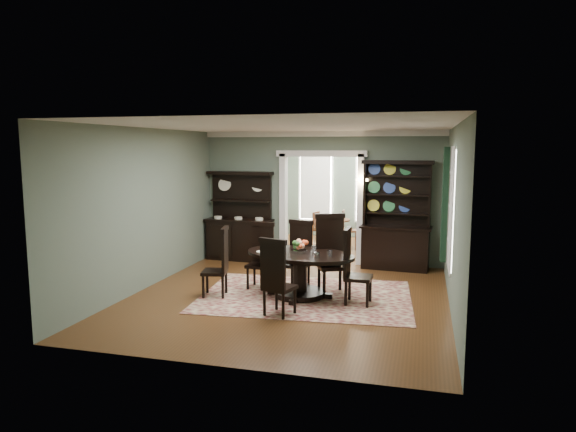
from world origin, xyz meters
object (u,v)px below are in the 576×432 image
(dining_table, at_px, (300,266))
(parlor_table, at_px, (334,229))
(welsh_dresser, at_px, (396,230))
(sideboard, at_px, (240,229))

(dining_table, xyz_separation_m, parlor_table, (-0.19, 4.69, -0.06))
(welsh_dresser, height_order, parlor_table, welsh_dresser)
(welsh_dresser, distance_m, parlor_table, 2.70)
(sideboard, bearing_deg, dining_table, -48.54)
(dining_table, xyz_separation_m, welsh_dresser, (1.52, 2.63, 0.30))
(sideboard, distance_m, parlor_table, 2.81)
(dining_table, height_order, sideboard, sideboard)
(sideboard, height_order, parlor_table, sideboard)
(dining_table, bearing_deg, parlor_table, 106.36)
(welsh_dresser, relative_size, parlor_table, 2.90)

